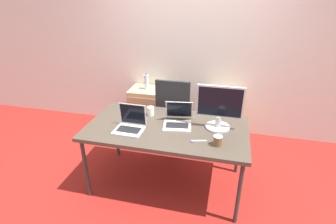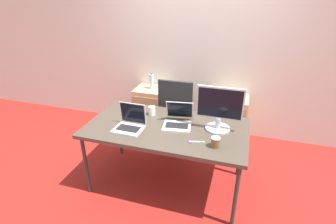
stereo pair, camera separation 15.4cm
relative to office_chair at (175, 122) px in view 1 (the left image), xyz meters
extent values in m
plane|color=maroon|center=(0.07, -0.78, -0.41)|extent=(14.00, 14.00, 0.00)
cube|color=silver|center=(0.07, 0.70, 0.89)|extent=(10.00, 0.05, 2.60)
cube|color=#473D33|center=(0.07, -0.78, 0.34)|extent=(1.72, 0.93, 0.04)
cylinder|color=#333333|center=(-0.72, -1.18, -0.04)|extent=(0.04, 0.04, 0.73)
cylinder|color=#333333|center=(0.87, -1.18, -0.04)|extent=(0.04, 0.04, 0.73)
cylinder|color=#333333|center=(-0.72, -0.37, -0.04)|extent=(0.04, 0.04, 0.73)
cylinder|color=#333333|center=(0.87, -0.37, -0.04)|extent=(0.04, 0.04, 0.73)
cylinder|color=#232326|center=(0.00, 0.07, -0.39)|extent=(0.56, 0.56, 0.04)
cylinder|color=gray|center=(0.00, 0.07, -0.17)|extent=(0.05, 0.05, 0.41)
cube|color=#232326|center=(0.00, 0.07, 0.04)|extent=(0.49, 0.49, 0.07)
cube|color=#232326|center=(0.00, -0.19, 0.37)|extent=(0.44, 0.05, 0.60)
cube|color=tan|center=(-0.55, 0.45, -0.06)|extent=(0.52, 0.43, 0.69)
cube|color=tan|center=(-0.55, 0.23, -0.06)|extent=(0.47, 0.01, 0.55)
cube|color=tan|center=(0.65, 0.45, -0.06)|extent=(0.52, 0.43, 0.69)
cube|color=tan|center=(0.65, 0.23, -0.06)|extent=(0.47, 0.01, 0.55)
cylinder|color=silver|center=(-0.55, 0.45, 0.40)|extent=(0.07, 0.07, 0.23)
cylinder|color=#3359B2|center=(-0.55, 0.45, 0.53)|extent=(0.03, 0.03, 0.02)
cube|color=silver|center=(-0.29, -0.97, 0.37)|extent=(0.30, 0.25, 0.02)
cube|color=black|center=(-0.29, -0.97, 0.38)|extent=(0.25, 0.14, 0.00)
cube|color=silver|center=(-0.28, -0.84, 0.50)|extent=(0.30, 0.04, 0.24)
cube|color=black|center=(-0.28, -0.85, 0.50)|extent=(0.27, 0.03, 0.22)
cube|color=silver|center=(0.18, -0.76, 0.37)|extent=(0.33, 0.28, 0.02)
cube|color=black|center=(0.18, -0.76, 0.38)|extent=(0.26, 0.17, 0.00)
cube|color=silver|center=(0.17, -0.60, 0.49)|extent=(0.31, 0.14, 0.22)
cube|color=black|center=(0.17, -0.60, 0.49)|extent=(0.28, 0.13, 0.20)
cylinder|color=#B7B7BC|center=(0.61, -0.68, 0.37)|extent=(0.26, 0.26, 0.02)
cylinder|color=#B7B7BC|center=(0.61, -0.68, 0.44)|extent=(0.06, 0.06, 0.11)
cube|color=#B7B7BC|center=(0.61, -0.68, 0.66)|extent=(0.48, 0.03, 0.34)
cube|color=black|center=(0.61, -0.69, 0.66)|extent=(0.44, 0.00, 0.31)
cylinder|color=white|center=(-0.18, -0.55, 0.41)|extent=(0.08, 0.08, 0.10)
cylinder|color=brown|center=(0.63, -1.02, 0.41)|extent=(0.08, 0.08, 0.09)
cylinder|color=white|center=(0.63, -1.02, 0.46)|extent=(0.08, 0.08, 0.01)
cube|color=#B2B2B7|center=(0.45, -1.00, 0.37)|extent=(0.15, 0.06, 0.01)
torus|color=purple|center=(0.39, -1.01, 0.37)|extent=(0.05, 0.05, 0.01)
camera|label=1|loc=(0.67, -3.17, 1.72)|focal=28.00mm
camera|label=2|loc=(0.82, -3.13, 1.72)|focal=28.00mm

